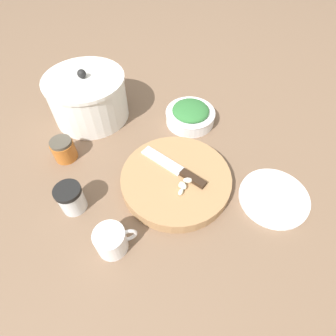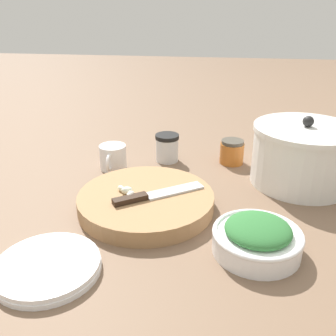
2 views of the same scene
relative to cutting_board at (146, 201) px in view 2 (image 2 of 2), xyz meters
name	(u,v)px [view 2 (image 2 of 2)]	position (x,y,z in m)	size (l,w,h in m)	color
ground_plane	(175,203)	(-0.04, 0.06, -0.02)	(5.00, 5.00, 0.00)	brown
cutting_board	(146,201)	(0.00, 0.00, 0.00)	(0.32, 0.32, 0.04)	#9E754C
chef_knife	(154,195)	(0.01, 0.02, 0.02)	(0.15, 0.20, 0.01)	black
garlic_cloves	(127,191)	(0.01, -0.04, 0.03)	(0.06, 0.05, 0.02)	silver
herb_bowl	(257,238)	(0.13, 0.24, 0.01)	(0.17, 0.17, 0.07)	white
spice_jar	(167,148)	(-0.29, 0.01, 0.02)	(0.07, 0.07, 0.08)	silver
coffee_mug	(113,157)	(-0.21, -0.14, 0.02)	(0.10, 0.08, 0.07)	white
plate_stack	(48,267)	(0.24, -0.13, -0.01)	(0.19, 0.19, 0.02)	white
honey_jar	(232,152)	(-0.30, 0.20, 0.02)	(0.07, 0.07, 0.07)	#B26023
stock_pot	(303,155)	(-0.19, 0.38, 0.06)	(0.27, 0.27, 0.18)	silver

